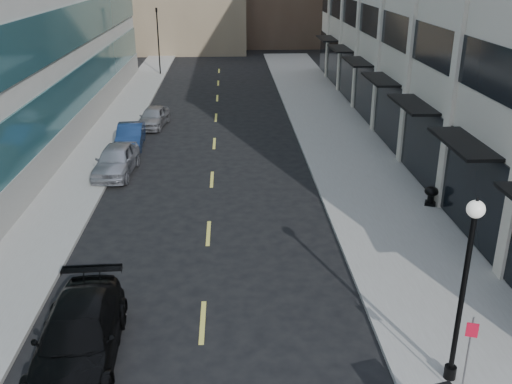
{
  "coord_description": "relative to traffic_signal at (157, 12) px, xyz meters",
  "views": [
    {
      "loc": [
        0.9,
        -6.38,
        10.01
      ],
      "look_at": [
        1.83,
        12.75,
        2.24
      ],
      "focal_mm": 40.0,
      "sensor_mm": 36.0,
      "label": 1
    }
  ],
  "objects": [
    {
      "name": "sidewalk_right",
      "position": [
        13.0,
        -28.0,
        -5.64
      ],
      "size": [
        5.0,
        80.0,
        0.15
      ],
      "primitive_type": "cube",
      "color": "gray",
      "rests_on": "ground"
    },
    {
      "name": "sidewalk_left",
      "position": [
        -1.0,
        -28.0,
        -5.64
      ],
      "size": [
        3.0,
        80.0,
        0.15
      ],
      "primitive_type": "cube",
      "color": "gray",
      "rests_on": "ground"
    },
    {
      "name": "road_centerline",
      "position": [
        5.5,
        -31.0,
        -5.71
      ],
      "size": [
        0.15,
        68.2,
        0.01
      ],
      "color": "#D8CC4C",
      "rests_on": "ground"
    },
    {
      "name": "traffic_signal",
      "position": [
        0.0,
        0.0,
        0.0
      ],
      "size": [
        0.66,
        0.66,
        6.98
      ],
      "color": "black",
      "rests_on": "ground"
    },
    {
      "name": "car_black_pickup",
      "position": [
        2.3,
        -41.57,
        -4.96
      ],
      "size": [
        2.38,
        5.34,
        1.52
      ],
      "primitive_type": "imported",
      "rotation": [
        0.0,
        0.0,
        0.05
      ],
      "color": "black",
      "rests_on": "ground"
    },
    {
      "name": "car_silver_sedan",
      "position": [
        0.7,
        -27.0,
        -4.96
      ],
      "size": [
        2.04,
        4.52,
        1.51
      ],
      "primitive_type": "imported",
      "rotation": [
        0.0,
        0.0,
        -0.06
      ],
      "color": "#999AA1",
      "rests_on": "ground"
    },
    {
      "name": "car_blue_sedan",
      "position": [
        0.7,
        -22.43,
        -5.06
      ],
      "size": [
        1.62,
        4.09,
        1.32
      ],
      "primitive_type": "imported",
      "rotation": [
        0.0,
        0.0,
        0.05
      ],
      "color": "navy",
      "rests_on": "ground"
    },
    {
      "name": "car_grey_sedan",
      "position": [
        1.51,
        -18.13,
        -5.06
      ],
      "size": [
        2.07,
        4.05,
        1.32
      ],
      "primitive_type": "imported",
      "rotation": [
        0.0,
        0.0,
        -0.14
      ],
      "color": "gray",
      "rests_on": "ground"
    },
    {
      "name": "lamppost",
      "position": [
        11.9,
        -42.94,
        -2.62
      ],
      "size": [
        0.42,
        0.42,
        5.02
      ],
      "color": "black",
      "rests_on": "sidewalk_right"
    },
    {
      "name": "sign_post",
      "position": [
        11.9,
        -43.68,
        -4.06
      ],
      "size": [
        0.27,
        0.11,
        2.33
      ],
      "rotation": [
        0.0,
        0.0,
        -0.32
      ],
      "color": "slate",
      "rests_on": "sidewalk_right"
    },
    {
      "name": "urn_planter",
      "position": [
        15.1,
        -31.95,
        -5.06
      ],
      "size": [
        0.6,
        0.6,
        0.84
      ],
      "rotation": [
        0.0,
        0.0,
        -0.39
      ],
      "color": "black",
      "rests_on": "sidewalk_right"
    }
  ]
}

